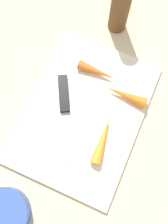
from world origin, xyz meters
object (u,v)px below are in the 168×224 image
(carrot_medium, at_px, (126,95))
(pepper_grinder, at_px, (121,3))
(carrot_longest, at_px, (103,140))
(small_bowl, at_px, (3,215))
(carrot_shortest, at_px, (97,72))
(cutting_board, at_px, (84,113))
(knife, at_px, (64,99))

(carrot_medium, height_order, pepper_grinder, pepper_grinder)
(carrot_longest, distance_m, small_bowl, 0.26)
(small_bowl, height_order, pepper_grinder, pepper_grinder)
(carrot_longest, height_order, carrot_shortest, carrot_longest)
(carrot_shortest, relative_size, small_bowl, 0.89)
(carrot_medium, bearing_deg, cutting_board, 44.68)
(carrot_shortest, height_order, pepper_grinder, pepper_grinder)
(knife, bearing_deg, carrot_longest, 37.05)
(carrot_longest, height_order, carrot_medium, same)
(carrot_medium, distance_m, small_bowl, 0.36)
(knife, xyz_separation_m, carrot_medium, (0.06, -0.13, 0.01))
(cutting_board, bearing_deg, carrot_longest, -124.86)
(cutting_board, relative_size, carrot_shortest, 3.76)
(carrot_longest, distance_m, carrot_shortest, 0.16)
(pepper_grinder, bearing_deg, knife, 171.68)
(carrot_medium, relative_size, pepper_grinder, 0.56)
(carrot_longest, distance_m, carrot_medium, 0.12)
(carrot_shortest, distance_m, pepper_grinder, 0.16)
(knife, relative_size, carrot_longest, 1.70)
(cutting_board, xyz_separation_m, carrot_medium, (0.07, -0.07, 0.02))
(pepper_grinder, bearing_deg, carrot_medium, -153.00)
(small_bowl, bearing_deg, knife, -1.64)
(carrot_longest, xyz_separation_m, pepper_grinder, (0.30, 0.08, 0.06))
(knife, height_order, carrot_shortest, carrot_shortest)
(carrot_longest, xyz_separation_m, small_bowl, (-0.22, 0.13, -0.01))
(cutting_board, xyz_separation_m, knife, (0.01, 0.05, 0.01))
(knife, relative_size, pepper_grinder, 1.08)
(knife, bearing_deg, pepper_grinder, 142.90)
(carrot_longest, xyz_separation_m, carrot_medium, (0.12, -0.01, 0.00))
(cutting_board, xyz_separation_m, carrot_shortest, (0.10, 0.01, 0.02))
(carrot_longest, relative_size, pepper_grinder, 0.64)
(cutting_board, relative_size, knife, 1.95)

